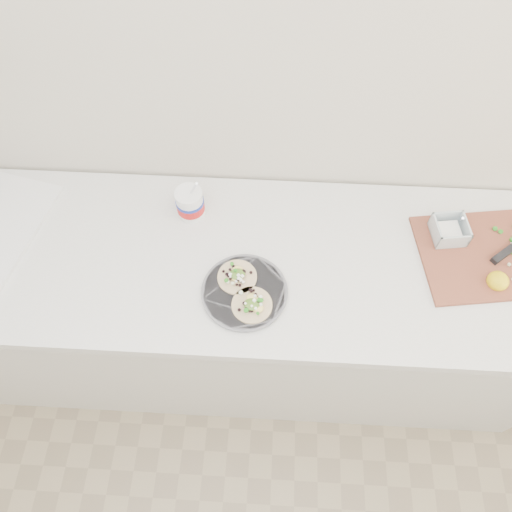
{
  "coord_description": "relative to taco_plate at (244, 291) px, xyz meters",
  "views": [
    {
      "loc": [
        0.15,
        0.59,
        2.28
      ],
      "look_at": [
        0.1,
        1.39,
        0.96
      ],
      "focal_mm": 35.0,
      "sensor_mm": 36.0,
      "label": 1
    }
  ],
  "objects": [
    {
      "name": "taco_plate",
      "position": [
        0.0,
        0.0,
        0.0
      ],
      "size": [
        0.27,
        0.27,
        0.04
      ],
      "rotation": [
        0.0,
        0.0,
        0.24
      ],
      "color": "#5E5D64",
      "rests_on": "counter"
    },
    {
      "name": "counter",
      "position": [
        -0.07,
        0.14,
        -0.47
      ],
      "size": [
        2.44,
        0.66,
        0.9
      ],
      "color": "silver",
      "rests_on": "ground"
    },
    {
      "name": "tub",
      "position": [
        -0.2,
        0.29,
        0.05
      ],
      "size": [
        0.09,
        0.09,
        0.21
      ],
      "rotation": [
        0.0,
        0.0,
        0.32
      ],
      "color": "white",
      "rests_on": "counter"
    },
    {
      "name": "cutboard",
      "position": [
        0.78,
        0.19,
        0.0
      ],
      "size": [
        0.52,
        0.4,
        0.07
      ],
      "rotation": [
        0.0,
        0.0,
        0.14
      ],
      "color": "brown",
      "rests_on": "counter"
    }
  ]
}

